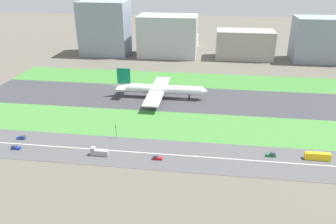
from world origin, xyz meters
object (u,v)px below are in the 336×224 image
Objects in this scene: bus_0 at (318,156)px; office_tower at (244,45)px; car_2 at (15,147)px; cargo_warehouse at (322,40)px; terminal_building at (105,28)px; truck_0 at (99,152)px; car_1 at (271,155)px; traffic_light at (116,131)px; car_0 at (157,158)px; airliner at (158,89)px; fuel_tank_west at (189,40)px; hangar_building at (168,36)px; car_4 at (21,138)px.

office_tower is (-21.43, 182.00, 11.55)m from bus_0.
car_2 is 0.08× the size of cargo_warehouse.
terminal_building is (-12.96, 192.00, 24.78)m from car_2.
terminal_building is 0.96× the size of office_tower.
truck_0 is at bearing -73.80° from terminal_building.
truck_0 is at bearing -172.98° from car_1.
car_2 is 0.61× the size of traffic_light.
traffic_light is at bearing -158.70° from car_2.
traffic_light is at bearing -130.14° from cargo_warehouse.
car_0 is 210.92m from terminal_building.
airliner reaches higher than traffic_light.
fuel_tank_west reaches higher than car_2.
airliner is 115.11m from hangar_building.
hangar_building is (6.86, 192.00, 17.89)m from truck_0.
bus_0 is 74.80m from car_0.
airliner is at bearing -139.71° from cargo_warehouse.
traffic_light is 0.13× the size of hangar_building.
office_tower is at bearing 66.05° from traffic_light.
car_2 is 0.09× the size of terminal_building.
fuel_tank_west is at bearing 73.00° from car_4.
traffic_light is at bearing -100.46° from truck_0.
car_1 is 0.38× the size of bus_0.
airliner is 5.60× the size of bus_0.
hangar_building reaches higher than bus_0.
car_4 is 1.00× the size of car_0.
terminal_building is (-137.00, 182.00, 24.78)m from car_1.
airliner is at bearing 78.45° from traffic_light.
car_1 is 124.44m from car_2.
car_4 and car_2 have the same top height.
airliner is 159.23m from fuel_tank_west.
hangar_building is at bearing 73.99° from car_4.
truck_0 is 27.94m from car_0.
bus_0 is at bearing -172.32° from car_0.
terminal_building reaches higher than fuel_tank_west.
car_4 is 0.08× the size of hangar_building.
car_4 is at bearing -137.03° from cargo_warehouse.
truck_0 is 0.40× the size of fuel_tank_west.
airliner is 61.28m from traffic_light.
fuel_tank_west is at bearing 69.10° from hangar_building.
car_0 is at bearing -180.00° from car_2.
bus_0 is 1.61× the size of traffic_light.
bus_0 is 189.09m from cargo_warehouse.
fuel_tank_west is (20.73, 219.01, 2.36)m from traffic_light.
car_2 is 272.81m from cargo_warehouse.
car_1 is 54.20m from car_0.
terminal_building reaches higher than office_tower.
fuel_tank_west is at bearing 104.13° from car_1.
car_1 is 0.08× the size of cargo_warehouse.
car_1 is at bearing -89.82° from office_tower.
airliner is 14.77× the size of car_4.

